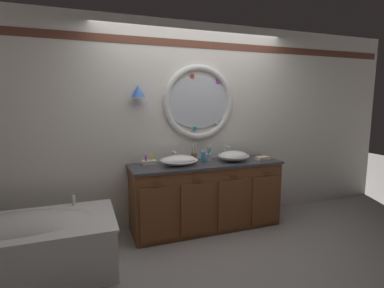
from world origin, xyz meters
The scene contains 13 objects.
ground_plane centered at (0.00, 0.00, 0.00)m, with size 14.00×14.00×0.00m, color gray.
back_wall_assembly centered at (0.00, 0.59, 1.32)m, with size 6.40×0.26×2.60m.
vanity_counter centered at (0.07, 0.27, 0.43)m, with size 1.91×0.59×0.85m.
bathtub centered at (-1.94, -0.14, 0.31)m, with size 1.67×0.87×0.62m.
sink_basin_left centered at (-0.30, 0.25, 0.91)m, with size 0.45×0.45×0.12m.
sink_basin_right centered at (0.43, 0.25, 0.91)m, with size 0.40×0.40×0.13m.
faucet_set_left centered at (-0.30, 0.47, 0.90)m, with size 0.22×0.14×0.14m.
faucet_set_right centered at (0.43, 0.46, 0.92)m, with size 0.22×0.15×0.17m.
toothbrush_holder_left centered at (-0.04, 0.42, 0.91)m, with size 0.08×0.08×0.22m.
toothbrush_holder_right centered at (0.14, 0.37, 0.90)m, with size 0.08×0.08×0.21m.
soap_dispenser centered at (0.04, 0.32, 0.92)m, with size 0.06×0.06×0.16m.
folded_hand_towel centered at (0.83, 0.19, 0.87)m, with size 0.17×0.13×0.04m.
toiletry_basket centered at (-0.63, 0.43, 0.88)m, with size 0.17×0.12×0.12m.
Camera 1 is at (-1.36, -3.06, 1.62)m, focal length 27.62 mm.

